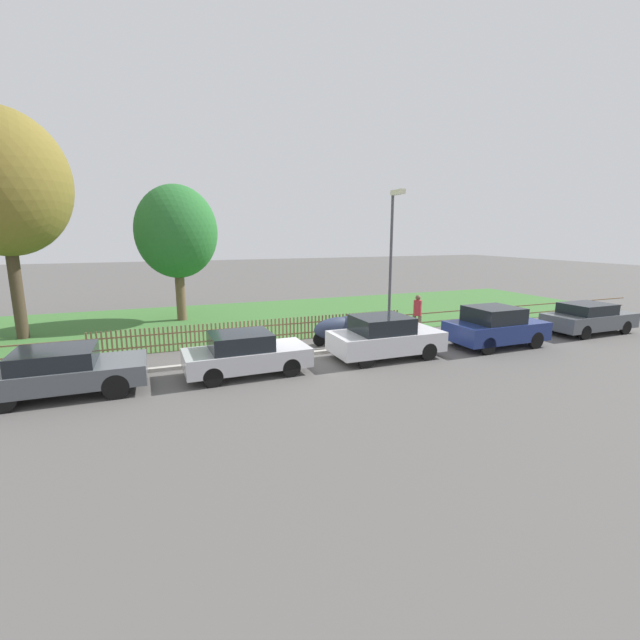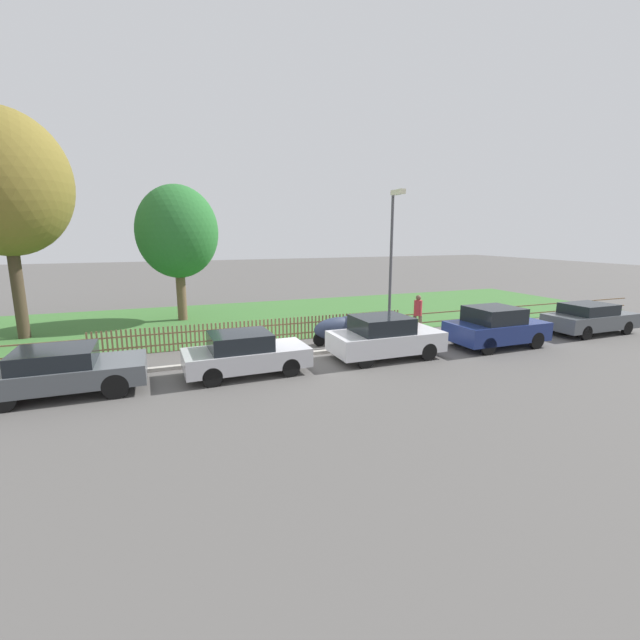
{
  "view_description": "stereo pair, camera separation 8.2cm",
  "coord_description": "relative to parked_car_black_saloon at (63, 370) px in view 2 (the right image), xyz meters",
  "views": [
    {
      "loc": [
        -3.89,
        -13.92,
        4.29
      ],
      "look_at": [
        1.87,
        0.84,
        1.1
      ],
      "focal_mm": 24.0,
      "sensor_mm": 36.0,
      "label": 1
    },
    {
      "loc": [
        -3.81,
        -13.95,
        4.29
      ],
      "look_at": [
        1.87,
        0.84,
        1.1
      ],
      "focal_mm": 24.0,
      "sensor_mm": 36.0,
      "label": 2
    }
  ],
  "objects": [
    {
      "name": "ground_plane",
      "position": [
        6.34,
        1.14,
        -0.68
      ],
      "size": [
        120.0,
        120.0,
        0.0
      ],
      "primitive_type": "plane",
      "color": "#565451"
    },
    {
      "name": "kerb_stone",
      "position": [
        6.34,
        1.24,
        -0.62
      ],
      "size": [
        42.51,
        0.2,
        0.12
      ],
      "primitive_type": "cube",
      "color": "#B2ADA3",
      "rests_on": "ground"
    },
    {
      "name": "grass_strip",
      "position": [
        6.34,
        8.79,
        -0.68
      ],
      "size": [
        42.51,
        10.52,
        0.01
      ],
      "primitive_type": "cube",
      "color": "#3D7033",
      "rests_on": "ground"
    },
    {
      "name": "park_fence",
      "position": [
        6.34,
        3.54,
        -0.2
      ],
      "size": [
        42.51,
        0.05,
        0.96
      ],
      "color": "olive",
      "rests_on": "ground"
    },
    {
      "name": "parked_car_black_saloon",
      "position": [
        0.0,
        0.0,
        0.0
      ],
      "size": [
        4.08,
        1.88,
        1.29
      ],
      "rotation": [
        0.0,
        0.0,
        -0.0
      ],
      "color": "#51565B",
      "rests_on": "ground"
    },
    {
      "name": "parked_car_navy_estate",
      "position": [
        4.93,
        -0.09,
        -0.01
      ],
      "size": [
        3.83,
        1.78,
        1.33
      ],
      "rotation": [
        0.0,
        0.0,
        0.03
      ],
      "color": "#BCBCC1",
      "rests_on": "ground"
    },
    {
      "name": "parked_car_red_compact",
      "position": [
        9.87,
        -0.04,
        0.07
      ],
      "size": [
        3.89,
        1.85,
        1.5
      ],
      "rotation": [
        0.0,
        0.0,
        -0.0
      ],
      "color": "silver",
      "rests_on": "ground"
    },
    {
      "name": "parked_car_white_van",
      "position": [
        14.64,
        -0.21,
        0.1
      ],
      "size": [
        3.76,
        1.9,
        1.56
      ],
      "rotation": [
        0.0,
        0.0,
        0.01
      ],
      "color": "navy",
      "rests_on": "ground"
    },
    {
      "name": "parked_car_grey_coupe",
      "position": [
        20.12,
        0.05,
        0.0
      ],
      "size": [
        4.12,
        1.78,
        1.34
      ],
      "rotation": [
        0.0,
        0.0,
        0.02
      ],
      "color": "#51565B",
      "rests_on": "ground"
    },
    {
      "name": "covered_motorcycle",
      "position": [
        9.11,
        2.35,
        -0.03
      ],
      "size": [
        2.03,
        0.86,
        1.08
      ],
      "rotation": [
        0.0,
        0.0,
        0.1
      ],
      "color": "black",
      "rests_on": "ground"
    },
    {
      "name": "tree_behind_motorcycle",
      "position": [
        -2.8,
        7.96,
        5.55
      ],
      "size": [
        4.96,
        4.96,
        9.11
      ],
      "color": "#473828",
      "rests_on": "ground"
    },
    {
      "name": "tree_mid_park",
      "position": [
        3.67,
        9.65,
        3.7
      ],
      "size": [
        3.92,
        3.92,
        6.66
      ],
      "color": "brown",
      "rests_on": "ground"
    },
    {
      "name": "pedestrian_near_fence",
      "position": [
        13.0,
        2.63,
        0.29
      ],
      "size": [
        0.49,
        0.49,
        1.72
      ],
      "rotation": [
        0.0,
        0.0,
        5.5
      ],
      "color": "#7F6B51",
      "rests_on": "ground"
    },
    {
      "name": "street_lamp",
      "position": [
        11.1,
        1.7,
        3.02
      ],
      "size": [
        0.2,
        0.79,
        5.9
      ],
      "color": "#47474C",
      "rests_on": "ground"
    }
  ]
}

